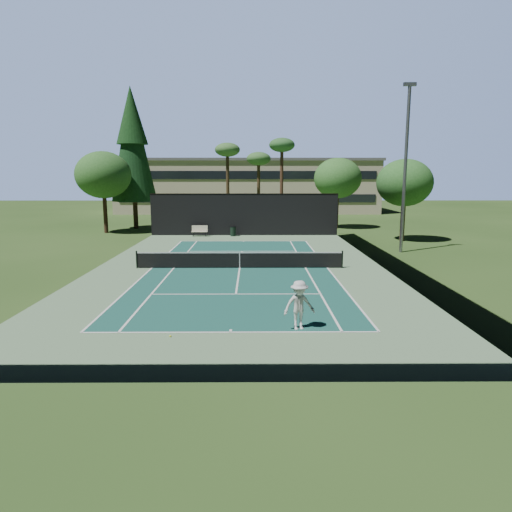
{
  "coord_description": "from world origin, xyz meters",
  "views": [
    {
      "loc": [
        0.83,
        -27.9,
        5.68
      ],
      "look_at": [
        1.0,
        -3.0,
        1.3
      ],
      "focal_mm": 32.0,
      "sensor_mm": 36.0,
      "label": 1
    }
  ],
  "objects": [
    {
      "name": "light_pole",
      "position": [
        12.0,
        6.0,
        6.46
      ],
      "size": [
        0.9,
        0.25,
        12.22
      ],
      "color": "gray",
      "rests_on": "ground"
    },
    {
      "name": "park_bench",
      "position": [
        -4.26,
        15.34,
        0.55
      ],
      "size": [
        1.5,
        0.45,
        1.02
      ],
      "color": "beige",
      "rests_on": "ground"
    },
    {
      "name": "tennis_ball_a",
      "position": [
        -2.13,
        -12.35,
        0.04
      ],
      "size": [
        0.08,
        0.08,
        0.08
      ],
      "primitive_type": "sphere",
      "color": "yellow",
      "rests_on": "ground"
    },
    {
      "name": "palm_c",
      "position": [
        4.0,
        23.0,
        8.6
      ],
      "size": [
        2.8,
        2.8,
        9.77
      ],
      "color": "#4A2F20",
      "rests_on": "ground"
    },
    {
      "name": "tennis_ball_c",
      "position": [
        1.02,
        3.74,
        0.04
      ],
      "size": [
        0.08,
        0.08,
        0.08
      ],
      "primitive_type": "sphere",
      "color": "#B5D430",
      "rests_on": "ground"
    },
    {
      "name": "fence",
      "position": [
        0.0,
        0.06,
        2.01
      ],
      "size": [
        18.04,
        32.05,
        4.03
      ],
      "color": "black",
      "rests_on": "ground"
    },
    {
      "name": "decid_tree_b",
      "position": [
        14.0,
        12.0,
        5.08
      ],
      "size": [
        4.8,
        4.8,
        7.14
      ],
      "color": "#4A351F",
      "rests_on": "ground"
    },
    {
      "name": "decid_tree_c",
      "position": [
        -14.0,
        18.0,
        5.76
      ],
      "size": [
        5.44,
        5.44,
        8.09
      ],
      "color": "#3E261A",
      "rests_on": "ground"
    },
    {
      "name": "palm_b",
      "position": [
        1.5,
        26.0,
        7.36
      ],
      "size": [
        2.8,
        2.8,
        8.42
      ],
      "color": "#43311C",
      "rests_on": "ground"
    },
    {
      "name": "trash_bin",
      "position": [
        -1.07,
        15.36,
        0.48
      ],
      "size": [
        0.56,
        0.56,
        0.95
      ],
      "color": "black",
      "rests_on": "ground"
    },
    {
      "name": "tennis_ball_b",
      "position": [
        -1.53,
        3.79,
        0.04
      ],
      "size": [
        0.07,
        0.07,
        0.07
      ],
      "primitive_type": "sphere",
      "color": "#BADA31",
      "rests_on": "ground"
    },
    {
      "name": "ground",
      "position": [
        0.0,
        0.0,
        0.0
      ],
      "size": [
        160.0,
        160.0,
        0.0
      ],
      "primitive_type": "plane",
      "color": "#2C4A1C",
      "rests_on": "ground"
    },
    {
      "name": "court_lines",
      "position": [
        0.0,
        0.0,
        0.02
      ],
      "size": [
        11.07,
        23.87,
        0.01
      ],
      "color": "white",
      "rests_on": "ground"
    },
    {
      "name": "decid_tree_a",
      "position": [
        10.0,
        22.0,
        5.42
      ],
      "size": [
        5.12,
        5.12,
        7.62
      ],
      "color": "#40301B",
      "rests_on": "ground"
    },
    {
      "name": "pine_tree",
      "position": [
        -12.0,
        22.0,
        9.55
      ],
      "size": [
        4.8,
        4.8,
        15.0
      ],
      "color": "#412D1B",
      "rests_on": "ground"
    },
    {
      "name": "tennis_ball_d",
      "position": [
        -6.45,
        5.88,
        0.03
      ],
      "size": [
        0.07,
        0.07,
        0.07
      ],
      "primitive_type": "sphere",
      "color": "#BDD330",
      "rests_on": "ground"
    },
    {
      "name": "palm_a",
      "position": [
        -2.0,
        24.0,
        8.19
      ],
      "size": [
        2.8,
        2.8,
        9.32
      ],
      "color": "#412F1C",
      "rests_on": "ground"
    },
    {
      "name": "apron_slab",
      "position": [
        0.0,
        0.0,
        0.01
      ],
      "size": [
        18.0,
        32.0,
        0.01
      ],
      "primitive_type": "cube",
      "color": "#648B61",
      "rests_on": "ground"
    },
    {
      "name": "campus_building",
      "position": [
        0.0,
        45.98,
        4.21
      ],
      "size": [
        40.5,
        12.5,
        8.3
      ],
      "color": "#BCAF91",
      "rests_on": "ground"
    },
    {
      "name": "player",
      "position": [
        2.55,
        -11.51,
        0.94
      ],
      "size": [
        1.34,
        0.97,
        1.87
      ],
      "primitive_type": "imported",
      "rotation": [
        0.0,
        0.0,
        0.25
      ],
      "color": "silver",
      "rests_on": "ground"
    },
    {
      "name": "court_surface",
      "position": [
        0.0,
        0.0,
        0.01
      ],
      "size": [
        10.97,
        23.77,
        0.01
      ],
      "primitive_type": "cube",
      "color": "#1A5449",
      "rests_on": "ground"
    },
    {
      "name": "tennis_net",
      "position": [
        0.0,
        0.0,
        0.56
      ],
      "size": [
        12.9,
        0.1,
        1.1
      ],
      "color": "black",
      "rests_on": "ground"
    }
  ]
}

